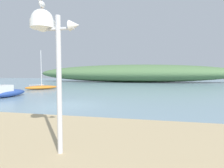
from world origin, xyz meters
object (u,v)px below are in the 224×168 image
Objects in this scene: mast_structure at (47,34)px; sailboat_centre_water at (42,87)px; seagull_on_radar at (42,3)px; motorboat_near_shore at (6,92)px.

mast_structure is 21.08m from sailboat_centre_water.
mast_structure is at bearing -55.72° from sailboat_centre_water.
sailboat_centre_water reaches higher than seagull_on_radar.
motorboat_near_shore is at bearing -78.42° from sailboat_centre_water.
motorboat_near_shore is at bearing 136.50° from seagull_on_radar.
seagull_on_radar is (-0.12, -0.02, 0.70)m from mast_structure.
sailboat_centre_water is at bearing 101.58° from motorboat_near_shore.
seagull_on_radar is at bearing -56.02° from sailboat_centre_water.
sailboat_centre_water is (-1.58, 7.73, -0.15)m from motorboat_near_shore.
mast_structure is 10.15× the size of seagull_on_radar.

